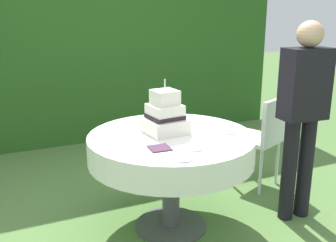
{
  "coord_description": "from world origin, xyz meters",
  "views": [
    {
      "loc": [
        -1.2,
        -2.59,
        1.7
      ],
      "look_at": [
        -0.01,
        0.04,
        0.87
      ],
      "focal_mm": 42.77,
      "sensor_mm": 36.0,
      "label": 1
    }
  ],
  "objects": [
    {
      "name": "ground_plane",
      "position": [
        0.0,
        0.0,
        0.0
      ],
      "size": [
        20.0,
        20.0,
        0.0
      ],
      "primitive_type": "plane",
      "color": "#547A3D"
    },
    {
      "name": "foliage_hedge",
      "position": [
        0.0,
        2.63,
        1.39
      ],
      "size": [
        5.2,
        0.65,
        2.78
      ],
      "primitive_type": "cube",
      "color": "#28561E",
      "rests_on": "ground_plane"
    },
    {
      "name": "cake_table",
      "position": [
        0.0,
        0.0,
        0.66
      ],
      "size": [
        1.25,
        1.25,
        0.77
      ],
      "color": "#4C4C51",
      "rests_on": "ground_plane"
    },
    {
      "name": "wedding_cake",
      "position": [
        -0.01,
        0.08,
        0.9
      ],
      "size": [
        0.32,
        0.34,
        0.41
      ],
      "color": "white",
      "rests_on": "cake_table"
    },
    {
      "name": "serving_plate_near",
      "position": [
        -0.15,
        -0.49,
        0.78
      ],
      "size": [
        0.12,
        0.12,
        0.01
      ],
      "primitive_type": "cylinder",
      "color": "white",
      "rests_on": "cake_table"
    },
    {
      "name": "serving_plate_far",
      "position": [
        -0.45,
        0.02,
        0.78
      ],
      "size": [
        0.1,
        0.1,
        0.01
      ],
      "primitive_type": "cylinder",
      "color": "white",
      "rests_on": "cake_table"
    },
    {
      "name": "serving_plate_left",
      "position": [
        0.01,
        -0.34,
        0.78
      ],
      "size": [
        0.14,
        0.14,
        0.01
      ],
      "primitive_type": "cylinder",
      "color": "white",
      "rests_on": "cake_table"
    },
    {
      "name": "serving_plate_right",
      "position": [
        0.42,
        -0.13,
        0.78
      ],
      "size": [
        0.12,
        0.12,
        0.01
      ],
      "primitive_type": "cylinder",
      "color": "white",
      "rests_on": "cake_table"
    },
    {
      "name": "napkin_stack",
      "position": [
        -0.2,
        -0.24,
        0.77
      ],
      "size": [
        0.15,
        0.15,
        0.01
      ],
      "primitive_type": "cube",
      "rotation": [
        0.0,
        0.0,
        -0.06
      ],
      "color": "#4C2D47",
      "rests_on": "cake_table"
    },
    {
      "name": "garden_chair",
      "position": [
        1.11,
        0.31,
        0.54
      ],
      "size": [
        0.52,
        0.52,
        0.89
      ],
      "color": "white",
      "rests_on": "ground_plane"
    },
    {
      "name": "standing_person",
      "position": [
        1.01,
        -0.27,
        0.93
      ],
      "size": [
        0.37,
        0.23,
        1.6
      ],
      "color": "black",
      "rests_on": "ground_plane"
    }
  ]
}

